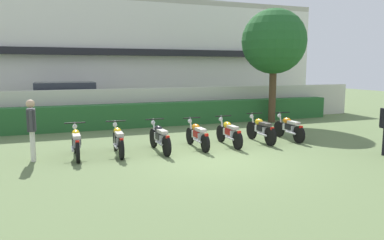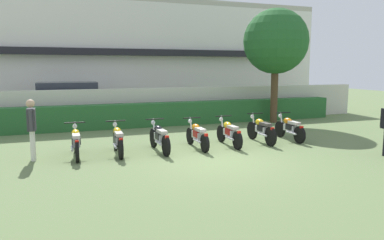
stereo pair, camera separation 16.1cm
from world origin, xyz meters
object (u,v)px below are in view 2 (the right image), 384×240
(motorcycle_in_row_4, at_px, (229,132))
(motorcycle_in_row_6, at_px, (290,128))
(motorcycle_in_row_1, at_px, (118,140))
(motorcycle_in_row_3, at_px, (197,135))
(tree_near_inspector, at_px, (276,42))
(motorcycle_in_row_5, at_px, (261,129))
(parked_car, at_px, (71,102))
(inspector_person, at_px, (32,124))
(motorcycle_in_row_0, at_px, (76,142))
(motorcycle_in_row_2, at_px, (159,137))

(motorcycle_in_row_4, distance_m, motorcycle_in_row_6, 2.43)
(motorcycle_in_row_1, distance_m, motorcycle_in_row_3, 2.53)
(tree_near_inspector, relative_size, motorcycle_in_row_5, 2.74)
(parked_car, bearing_deg, motorcycle_in_row_5, -51.45)
(motorcycle_in_row_3, distance_m, inspector_person, 4.90)
(motorcycle_in_row_3, bearing_deg, parked_car, 24.97)
(motorcycle_in_row_1, relative_size, motorcycle_in_row_3, 0.98)
(parked_car, height_order, inspector_person, parked_car)
(motorcycle_in_row_1, height_order, motorcycle_in_row_3, motorcycle_in_row_1)
(motorcycle_in_row_0, xyz_separation_m, motorcycle_in_row_2, (2.45, -0.09, -0.00))
(motorcycle_in_row_3, xyz_separation_m, motorcycle_in_row_6, (3.56, 0.07, 0.01))
(parked_car, bearing_deg, motorcycle_in_row_1, -82.04)
(motorcycle_in_row_3, distance_m, motorcycle_in_row_4, 1.13)
(tree_near_inspector, distance_m, motorcycle_in_row_4, 6.79)
(tree_near_inspector, bearing_deg, motorcycle_in_row_6, -115.41)
(tree_near_inspector, distance_m, motorcycle_in_row_5, 6.00)
(motorcycle_in_row_6, bearing_deg, motorcycle_in_row_1, 92.59)
(motorcycle_in_row_2, bearing_deg, motorcycle_in_row_4, -90.73)
(motorcycle_in_row_3, height_order, motorcycle_in_row_6, motorcycle_in_row_6)
(motorcycle_in_row_2, height_order, motorcycle_in_row_5, motorcycle_in_row_5)
(motorcycle_in_row_1, bearing_deg, motorcycle_in_row_2, -90.27)
(tree_near_inspector, relative_size, motorcycle_in_row_1, 2.83)
(motorcycle_in_row_5, relative_size, motorcycle_in_row_6, 1.05)
(motorcycle_in_row_1, distance_m, inspector_person, 2.41)
(tree_near_inspector, distance_m, motorcycle_in_row_0, 10.53)
(tree_near_inspector, distance_m, motorcycle_in_row_2, 8.53)
(motorcycle_in_row_1, relative_size, motorcycle_in_row_6, 1.01)
(motorcycle_in_row_5, bearing_deg, tree_near_inspector, -35.81)
(motorcycle_in_row_6, bearing_deg, motorcycle_in_row_0, 92.16)
(motorcycle_in_row_1, xyz_separation_m, motorcycle_in_row_3, (2.53, -0.01, -0.01))
(tree_near_inspector, xyz_separation_m, inspector_person, (-10.31, -3.91, -2.73))
(parked_car, distance_m, tree_near_inspector, 10.06)
(motorcycle_in_row_1, bearing_deg, motorcycle_in_row_6, -87.18)
(tree_near_inspector, relative_size, motorcycle_in_row_2, 2.71)
(motorcycle_in_row_6, bearing_deg, tree_near_inspector, -23.47)
(parked_car, xyz_separation_m, motorcycle_in_row_0, (-0.20, -7.61, -0.48))
(motorcycle_in_row_3, bearing_deg, motorcycle_in_row_0, 89.60)
(motorcycle_in_row_3, relative_size, motorcycle_in_row_5, 0.98)
(motorcycle_in_row_1, bearing_deg, tree_near_inspector, -60.94)
(motorcycle_in_row_0, height_order, motorcycle_in_row_5, motorcycle_in_row_5)
(motorcycle_in_row_1, bearing_deg, motorcycle_in_row_4, -88.14)
(tree_near_inspector, bearing_deg, motorcycle_in_row_3, -143.36)
(parked_car, xyz_separation_m, motorcycle_in_row_4, (4.64, -7.67, -0.49))
(motorcycle_in_row_5, distance_m, motorcycle_in_row_6, 1.16)
(inspector_person, bearing_deg, motorcycle_in_row_2, -3.06)
(motorcycle_in_row_1, relative_size, inspector_person, 1.09)
(inspector_person, bearing_deg, parked_car, 79.78)
(motorcycle_in_row_4, bearing_deg, parked_car, 32.44)
(motorcycle_in_row_0, relative_size, motorcycle_in_row_5, 0.96)
(motorcycle_in_row_0, relative_size, motorcycle_in_row_1, 1.00)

